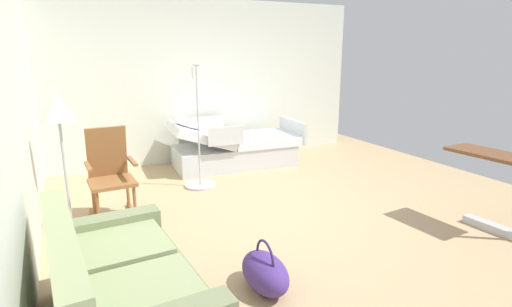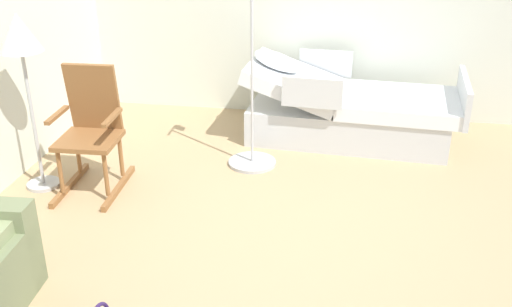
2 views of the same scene
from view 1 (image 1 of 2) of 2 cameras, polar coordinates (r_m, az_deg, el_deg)
name	(u,v)px [view 1 (image 1 of 2)]	position (r m, az deg, el deg)	size (l,w,h in m)	color
ground_plane	(284,206)	(5.08, 3.89, -7.36)	(6.70, 6.70, 0.00)	tan
back_wall	(14,112)	(4.13, -30.88, 4.97)	(5.38, 0.10, 2.70)	silver
side_wall	(208,81)	(7.15, -6.69, 10.04)	(0.10, 5.56, 2.70)	silver
hospital_bed	(235,149)	(6.71, -3.03, 0.68)	(1.11, 2.18, 0.91)	silver
couch	(122,297)	(2.96, -18.27, -18.58)	(1.65, 0.94, 0.85)	#737D57
rocking_chair	(111,176)	(4.85, -19.74, -2.98)	(0.78, 0.52, 1.05)	brown
floor_lamp	(58,116)	(4.58, -25.98, 4.76)	(0.34, 0.34, 1.48)	#B2B5BA
overbed_table	(493,182)	(4.94, 30.33, -3.45)	(0.86, 0.46, 0.84)	#B2B5BA
duffel_bag	(265,272)	(3.38, 1.27, -16.32)	(0.56, 0.33, 0.43)	#472D7A
iv_pole	(200,169)	(5.76, -7.91, -2.19)	(0.44, 0.44, 1.69)	#B2B5BA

